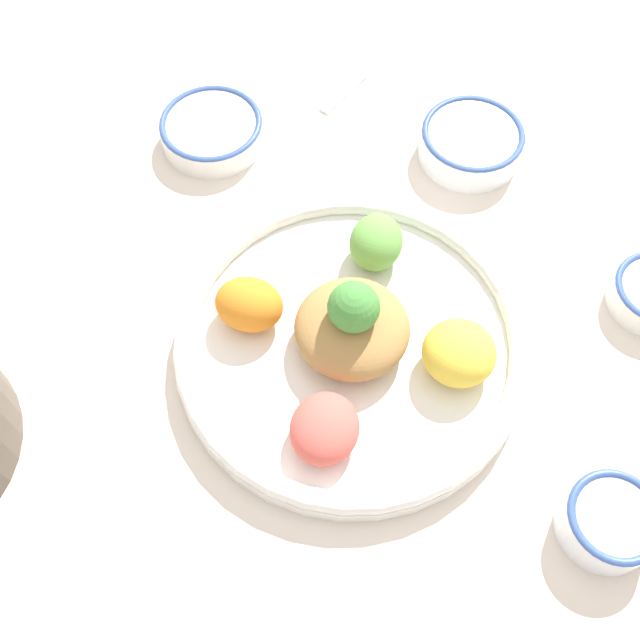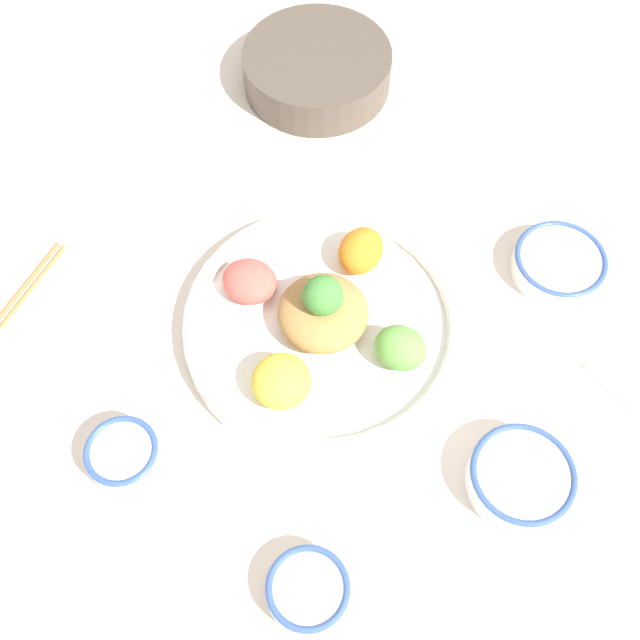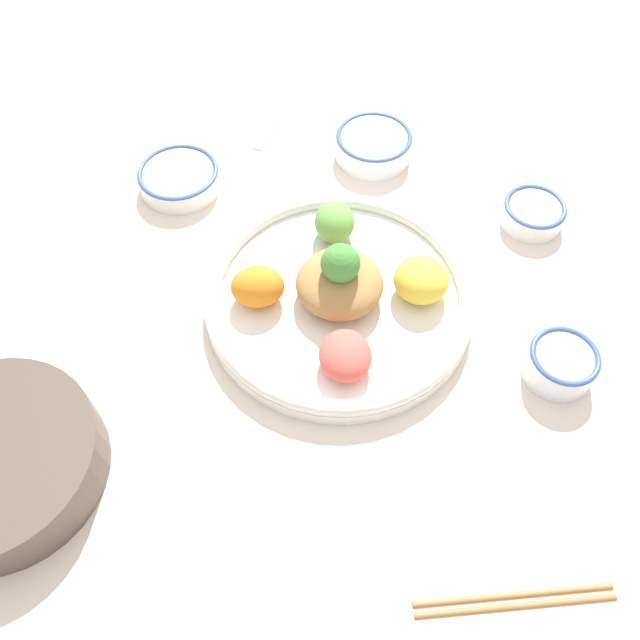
{
  "view_description": "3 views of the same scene",
  "coord_description": "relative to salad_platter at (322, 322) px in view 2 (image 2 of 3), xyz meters",
  "views": [
    {
      "loc": [
        0.26,
        0.2,
        0.67
      ],
      "look_at": [
        0.0,
        0.0,
        0.09
      ],
      "focal_mm": 42.0,
      "sensor_mm": 36.0,
      "label": 1
    },
    {
      "loc": [
        -0.38,
        0.3,
        0.82
      ],
      "look_at": [
        -0.05,
        0.04,
        0.09
      ],
      "focal_mm": 42.0,
      "sensor_mm": 36.0,
      "label": 2
    },
    {
      "loc": [
        0.42,
        0.16,
        0.66
      ],
      "look_at": [
        0.02,
        0.01,
        0.02
      ],
      "focal_mm": 35.0,
      "sensor_mm": 36.0,
      "label": 3
    }
  ],
  "objects": [
    {
      "name": "sauce_bowl_dark",
      "position": [
        -0.23,
        0.21,
        -0.01
      ],
      "size": [
        0.09,
        0.09,
        0.03
      ],
      "color": "white",
      "rests_on": "ground_plane"
    },
    {
      "name": "chopsticks_pair_near",
      "position": [
        0.28,
        0.28,
        -0.02
      ],
      "size": [
        0.1,
        0.19,
        0.01
      ],
      "rotation": [
        0.0,
        0.0,
        5.15
      ],
      "color": "#9E6B3D",
      "rests_on": "ground_plane"
    },
    {
      "name": "sauce_bowl_red",
      "position": [
        -0.12,
        -0.29,
        -0.01
      ],
      "size": [
        0.12,
        0.12,
        0.03
      ],
      "color": "white",
      "rests_on": "ground_plane"
    },
    {
      "name": "ground_plane",
      "position": [
        0.03,
        -0.02,
        -0.02
      ],
      "size": [
        2.4,
        2.4,
        0.0
      ],
      "primitive_type": "plane",
      "color": "silver"
    },
    {
      "name": "rice_bowl_plain",
      "position": [
        -0.29,
        -0.05,
        -0.0
      ],
      "size": [
        0.12,
        0.12,
        0.04
      ],
      "color": "white",
      "rests_on": "ground_plane"
    },
    {
      "name": "side_serving_bowl",
      "position": [
        0.34,
        -0.27,
        0.01
      ],
      "size": [
        0.22,
        0.22,
        0.06
      ],
      "color": "#51473D",
      "rests_on": "ground_plane"
    },
    {
      "name": "rice_bowl_blue",
      "position": [
        0.01,
        0.28,
        -0.0
      ],
      "size": [
        0.08,
        0.08,
        0.04
      ],
      "color": "white",
      "rests_on": "ground_plane"
    },
    {
      "name": "serving_spoon_main",
      "position": [
        -0.32,
        -0.22,
        -0.02
      ],
      "size": [
        0.12,
        0.04,
        0.01
      ],
      "rotation": [
        0.0,
        0.0,
        6.28
      ],
      "color": "silver",
      "rests_on": "ground_plane"
    },
    {
      "name": "salad_platter",
      "position": [
        0.0,
        0.0,
        0.0
      ],
      "size": [
        0.35,
        0.35,
        0.11
      ],
      "color": "white",
      "rests_on": "ground_plane"
    }
  ]
}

